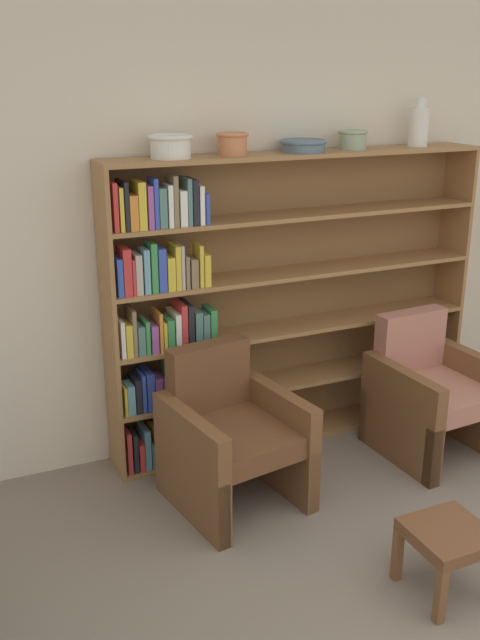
# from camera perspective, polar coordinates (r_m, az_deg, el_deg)

# --- Properties ---
(wall_back) EXTENTS (12.00, 0.06, 2.75)m
(wall_back) POSITION_cam_1_polar(r_m,az_deg,el_deg) (4.57, 5.25, 7.99)
(wall_back) COLOR beige
(wall_back) RESTS_ON ground
(bookshelf) EXTENTS (2.40, 0.30, 1.82)m
(bookshelf) POSITION_cam_1_polar(r_m,az_deg,el_deg) (4.35, 1.34, 0.92)
(bookshelf) COLOR olive
(bookshelf) RESTS_ON ground
(bowl_cream) EXTENTS (0.24, 0.24, 0.12)m
(bowl_cream) POSITION_cam_1_polar(r_m,az_deg,el_deg) (3.94, -5.58, 13.76)
(bowl_cream) COLOR silver
(bowl_cream) RESTS_ON bookshelf
(bowl_brass) EXTENTS (0.18, 0.18, 0.12)m
(bowl_brass) POSITION_cam_1_polar(r_m,az_deg,el_deg) (4.07, -0.61, 14.01)
(bowl_brass) COLOR #C67547
(bowl_brass) RESTS_ON bookshelf
(bowl_copper) EXTENTS (0.28, 0.28, 0.07)m
(bowl_copper) POSITION_cam_1_polar(r_m,az_deg,el_deg) (4.27, 5.08, 13.79)
(bowl_copper) COLOR slate
(bowl_copper) RESTS_ON bookshelf
(bowl_stoneware) EXTENTS (0.18, 0.18, 0.11)m
(bowl_stoneware) POSITION_cam_1_polar(r_m,az_deg,el_deg) (4.44, 9.02, 14.14)
(bowl_stoneware) COLOR gray
(bowl_stoneware) RESTS_ON bookshelf
(vase_tall) EXTENTS (0.12, 0.12, 0.29)m
(vase_tall) POSITION_cam_1_polar(r_m,az_deg,el_deg) (4.71, 14.12, 14.87)
(vase_tall) COLOR silver
(vase_tall) RESTS_ON bookshelf
(armchair_leather) EXTENTS (0.74, 0.77, 0.84)m
(armchair_leather) POSITION_cam_1_polar(r_m,az_deg,el_deg) (3.94, -0.75, -9.21)
(armchair_leather) COLOR brown
(armchair_leather) RESTS_ON ground
(armchair_cushioned) EXTENTS (0.68, 0.72, 0.84)m
(armchair_cushioned) POSITION_cam_1_polar(r_m,az_deg,el_deg) (4.59, 15.05, -5.61)
(armchair_cushioned) COLOR brown
(armchair_cushioned) RESTS_ON ground
(footstool) EXTENTS (0.35, 0.35, 0.33)m
(footstool) POSITION_cam_1_polar(r_m,az_deg,el_deg) (3.47, 16.33, -16.58)
(footstool) COLOR brown
(footstool) RESTS_ON ground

